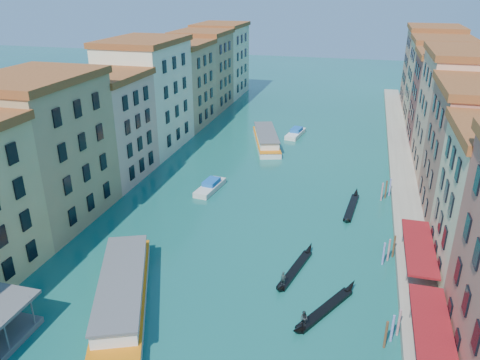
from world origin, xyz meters
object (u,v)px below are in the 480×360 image
object	(u,v)px
vaporetto_near	(123,291)
gondola_right	(324,309)
gondola_fore	(295,269)
vaporetto_far	(266,139)

from	to	relation	value
vaporetto_near	gondola_right	size ratio (longest dim) A/B	2.00
gondola_fore	gondola_right	size ratio (longest dim) A/B	1.06
gondola_fore	gondola_right	xyz separation A→B (m)	(3.90, -6.41, 0.06)
vaporetto_near	vaporetto_far	distance (m)	53.87
vaporetto_near	gondola_right	distance (m)	20.56
vaporetto_far	gondola_right	xyz separation A→B (m)	(16.66, -50.04, -0.77)
vaporetto_far	vaporetto_near	bearing A→B (deg)	-111.55
vaporetto_near	vaporetto_far	size ratio (longest dim) A/B	1.12
vaporetto_far	gondola_fore	size ratio (longest dim) A/B	1.68
vaporetto_far	gondola_fore	bearing A→B (deg)	-91.48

